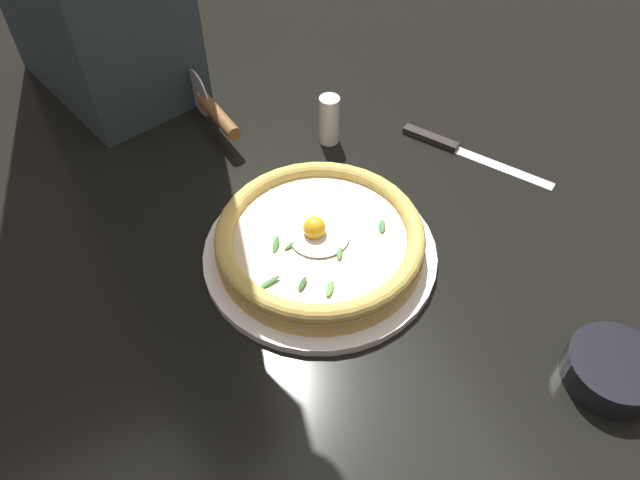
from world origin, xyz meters
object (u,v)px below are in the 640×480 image
Objects in this scene: pizza at (320,239)px; pepper_shaker at (329,120)px; pizza_cutter at (213,110)px; table_knife at (453,147)px; side_bowl at (612,370)px.

pizza is 0.24m from pepper_shaker.
pizza_cutter is 0.19m from pepper_shaker.
pizza_cutter is 0.39m from table_knife.
side_bowl is 0.67m from pizza_cutter.
table_knife is (-0.32, 0.22, -0.04)m from pizza_cutter.
pizza_cutter reaches higher than table_knife.
pizza_cutter is (0.23, -0.63, 0.02)m from side_bowl.
pizza is 2.59× the size of side_bowl.
pepper_shaker reaches higher than pizza_cutter.
pepper_shaker is at bearing -120.64° from pizza.
pepper_shaker reaches higher than table_knife.
pizza_cutter is at bearing -85.16° from pizza.
pizza_cutter is (0.03, -0.32, 0.01)m from pizza.
pizza reaches higher than side_bowl.
pizza_cutter reaches higher than pizza.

